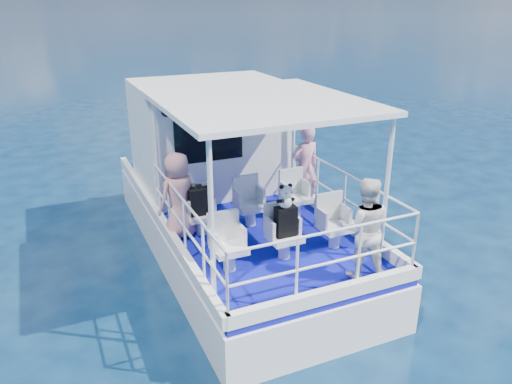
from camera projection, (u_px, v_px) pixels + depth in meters
ground at (255, 274)px, 8.95m from camera, size 2000.00×2000.00×0.00m
hull at (235, 250)px, 9.80m from camera, size 3.00×7.00×1.60m
deck at (234, 210)px, 9.49m from camera, size 2.90×6.90×0.10m
cabin at (209, 136)px, 10.17m from camera, size 2.85×2.00×2.20m
canopy at (260, 102)px, 7.63m from camera, size 3.00×3.20×0.08m
canopy_posts at (261, 173)px, 8.00m from camera, size 2.77×2.97×2.20m
railings at (270, 215)px, 7.95m from camera, size 2.84×3.59×1.00m
seat_port_fwd at (201, 223)px, 8.38m from camera, size 0.48×0.46×0.38m
seat_center_fwd at (250, 215)px, 8.72m from camera, size 0.48×0.46×0.38m
seat_stbd_fwd at (296, 206)px, 9.06m from camera, size 0.48×0.46×0.38m
seat_port_aft at (229, 258)px, 7.27m from camera, size 0.48×0.46×0.38m
seat_center_aft at (284, 246)px, 7.61m from camera, size 0.48×0.46×0.38m
seat_stbd_aft at (334, 236)px, 7.95m from camera, size 0.48×0.46×0.38m
passenger_port_fwd at (178, 196)px, 8.09m from camera, size 0.65×0.55×1.46m
passenger_stbd_fwd at (305, 167)px, 9.25m from camera, size 0.60×0.42×1.58m
passenger_stbd_aft at (364, 229)px, 6.92m from camera, size 0.90×0.83×1.49m
backpack_port at (199, 201)px, 8.19m from camera, size 0.35×0.19×0.45m
backpack_center at (286, 221)px, 7.45m from camera, size 0.31×0.18×0.47m
compact_camera at (198, 186)px, 8.11m from camera, size 0.10×0.06×0.06m
panda at (286, 196)px, 7.27m from camera, size 0.24×0.20×0.36m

